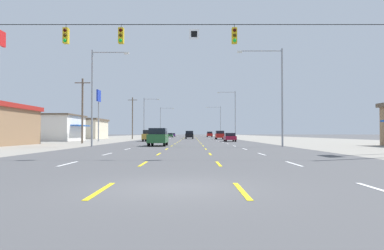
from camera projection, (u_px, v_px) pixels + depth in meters
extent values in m
plane|color=#4C4C4F|center=(188.00, 140.00, 75.10)|extent=(572.00, 572.00, 0.00)
cube|color=gray|center=(74.00, 140.00, 75.01)|extent=(28.00, 440.00, 0.01)
cube|color=gray|center=(303.00, 140.00, 75.18)|extent=(28.00, 440.00, 0.01)
cube|color=white|center=(66.00, 164.00, 16.10)|extent=(0.14, 2.60, 0.01)
cube|color=white|center=(106.00, 154.00, 23.59)|extent=(0.14, 2.60, 0.01)
cube|color=white|center=(126.00, 149.00, 31.09)|extent=(0.14, 2.60, 0.01)
cube|color=white|center=(139.00, 146.00, 38.59)|extent=(0.14, 2.60, 0.01)
cube|color=white|center=(147.00, 144.00, 46.09)|extent=(0.14, 2.60, 0.01)
cube|color=white|center=(153.00, 142.00, 53.58)|extent=(0.14, 2.60, 0.01)
cube|color=white|center=(158.00, 141.00, 61.08)|extent=(0.14, 2.60, 0.01)
cube|color=white|center=(162.00, 140.00, 68.58)|extent=(0.14, 2.60, 0.01)
cube|color=white|center=(165.00, 140.00, 76.08)|extent=(0.14, 2.60, 0.01)
cube|color=white|center=(167.00, 139.00, 83.58)|extent=(0.14, 2.60, 0.01)
cube|color=white|center=(169.00, 139.00, 91.07)|extent=(0.14, 2.60, 0.01)
cube|color=white|center=(171.00, 138.00, 98.57)|extent=(0.14, 2.60, 0.01)
cube|color=white|center=(172.00, 138.00, 106.07)|extent=(0.14, 2.60, 0.01)
cube|color=white|center=(173.00, 137.00, 113.57)|extent=(0.14, 2.60, 0.01)
cube|color=white|center=(174.00, 137.00, 121.07)|extent=(0.14, 2.60, 0.01)
cube|color=white|center=(175.00, 137.00, 128.56)|extent=(0.14, 2.60, 0.01)
cube|color=white|center=(176.00, 137.00, 136.06)|extent=(0.14, 2.60, 0.01)
cube|color=white|center=(177.00, 137.00, 143.56)|extent=(0.14, 2.60, 0.01)
cube|color=white|center=(178.00, 136.00, 151.06)|extent=(0.14, 2.60, 0.01)
cube|color=white|center=(178.00, 136.00, 158.56)|extent=(0.14, 2.60, 0.01)
cube|color=white|center=(179.00, 136.00, 166.05)|extent=(0.14, 2.60, 0.01)
cube|color=white|center=(179.00, 136.00, 173.55)|extent=(0.14, 2.60, 0.01)
cube|color=white|center=(180.00, 136.00, 181.05)|extent=(0.14, 2.60, 0.01)
cube|color=white|center=(180.00, 136.00, 188.55)|extent=(0.14, 2.60, 0.01)
cube|color=white|center=(181.00, 136.00, 196.04)|extent=(0.14, 2.60, 0.01)
cube|color=white|center=(181.00, 136.00, 203.54)|extent=(0.14, 2.60, 0.01)
cube|color=white|center=(181.00, 135.00, 211.04)|extent=(0.14, 2.60, 0.01)
cube|color=white|center=(182.00, 135.00, 218.54)|extent=(0.14, 2.60, 0.01)
cube|color=white|center=(182.00, 135.00, 226.04)|extent=(0.14, 2.60, 0.01)
cube|color=yellow|center=(99.00, 191.00, 8.61)|extent=(0.14, 2.60, 0.01)
cube|color=yellow|center=(142.00, 164.00, 16.11)|extent=(0.14, 2.60, 0.01)
cube|color=yellow|center=(157.00, 154.00, 23.60)|extent=(0.14, 2.60, 0.01)
cube|color=yellow|center=(166.00, 149.00, 31.10)|extent=(0.14, 2.60, 0.01)
cube|color=yellow|center=(170.00, 146.00, 38.60)|extent=(0.14, 2.60, 0.01)
cube|color=yellow|center=(174.00, 144.00, 46.10)|extent=(0.14, 2.60, 0.01)
cube|color=yellow|center=(176.00, 142.00, 53.60)|extent=(0.14, 2.60, 0.01)
cube|color=yellow|center=(178.00, 141.00, 61.09)|extent=(0.14, 2.60, 0.01)
cube|color=yellow|center=(179.00, 140.00, 68.59)|extent=(0.14, 2.60, 0.01)
cube|color=yellow|center=(180.00, 140.00, 76.09)|extent=(0.14, 2.60, 0.01)
cube|color=yellow|center=(181.00, 139.00, 83.59)|extent=(0.14, 2.60, 0.01)
cube|color=yellow|center=(182.00, 139.00, 91.09)|extent=(0.14, 2.60, 0.01)
cube|color=yellow|center=(183.00, 138.00, 98.58)|extent=(0.14, 2.60, 0.01)
cube|color=yellow|center=(183.00, 138.00, 106.08)|extent=(0.14, 2.60, 0.01)
cube|color=yellow|center=(184.00, 137.00, 113.58)|extent=(0.14, 2.60, 0.01)
cube|color=yellow|center=(184.00, 137.00, 121.08)|extent=(0.14, 2.60, 0.01)
cube|color=yellow|center=(185.00, 137.00, 128.58)|extent=(0.14, 2.60, 0.01)
cube|color=yellow|center=(185.00, 137.00, 136.07)|extent=(0.14, 2.60, 0.01)
cube|color=yellow|center=(185.00, 137.00, 143.57)|extent=(0.14, 2.60, 0.01)
cube|color=yellow|center=(186.00, 136.00, 151.07)|extent=(0.14, 2.60, 0.01)
cube|color=yellow|center=(186.00, 136.00, 158.57)|extent=(0.14, 2.60, 0.01)
cube|color=yellow|center=(186.00, 136.00, 166.07)|extent=(0.14, 2.60, 0.01)
cube|color=yellow|center=(186.00, 136.00, 173.56)|extent=(0.14, 2.60, 0.01)
cube|color=yellow|center=(186.00, 136.00, 181.06)|extent=(0.14, 2.60, 0.01)
cube|color=yellow|center=(187.00, 136.00, 188.56)|extent=(0.14, 2.60, 0.01)
cube|color=yellow|center=(187.00, 136.00, 196.06)|extent=(0.14, 2.60, 0.01)
cube|color=yellow|center=(187.00, 136.00, 203.55)|extent=(0.14, 2.60, 0.01)
cube|color=yellow|center=(187.00, 135.00, 211.05)|extent=(0.14, 2.60, 0.01)
cube|color=yellow|center=(187.00, 135.00, 218.55)|extent=(0.14, 2.60, 0.01)
cube|color=yellow|center=(187.00, 135.00, 226.05)|extent=(0.14, 2.60, 0.01)
cube|color=yellow|center=(240.00, 190.00, 8.62)|extent=(0.14, 2.60, 0.01)
cube|color=yellow|center=(217.00, 164.00, 16.12)|extent=(0.14, 2.60, 0.01)
cube|color=yellow|center=(209.00, 154.00, 23.62)|extent=(0.14, 2.60, 0.01)
cube|color=yellow|center=(205.00, 149.00, 31.11)|extent=(0.14, 2.60, 0.01)
cube|color=yellow|center=(202.00, 146.00, 38.61)|extent=(0.14, 2.60, 0.01)
cube|color=yellow|center=(200.00, 144.00, 46.11)|extent=(0.14, 2.60, 0.01)
cube|color=yellow|center=(199.00, 142.00, 53.61)|extent=(0.14, 2.60, 0.01)
cube|color=yellow|center=(198.00, 141.00, 61.11)|extent=(0.14, 2.60, 0.01)
cube|color=yellow|center=(197.00, 140.00, 68.60)|extent=(0.14, 2.60, 0.01)
cube|color=yellow|center=(196.00, 140.00, 76.10)|extent=(0.14, 2.60, 0.01)
cube|color=yellow|center=(196.00, 139.00, 83.60)|extent=(0.14, 2.60, 0.01)
cube|color=yellow|center=(196.00, 139.00, 91.10)|extent=(0.14, 2.60, 0.01)
cube|color=yellow|center=(195.00, 138.00, 98.60)|extent=(0.14, 2.60, 0.01)
cube|color=yellow|center=(195.00, 138.00, 106.09)|extent=(0.14, 2.60, 0.01)
cube|color=yellow|center=(195.00, 137.00, 113.59)|extent=(0.14, 2.60, 0.01)
cube|color=yellow|center=(194.00, 137.00, 121.09)|extent=(0.14, 2.60, 0.01)
cube|color=yellow|center=(194.00, 137.00, 128.59)|extent=(0.14, 2.60, 0.01)
cube|color=yellow|center=(194.00, 137.00, 136.09)|extent=(0.14, 2.60, 0.01)
cube|color=yellow|center=(194.00, 137.00, 143.58)|extent=(0.14, 2.60, 0.01)
cube|color=yellow|center=(194.00, 136.00, 151.08)|extent=(0.14, 2.60, 0.01)
cube|color=yellow|center=(194.00, 136.00, 158.58)|extent=(0.14, 2.60, 0.01)
cube|color=yellow|center=(193.00, 136.00, 166.08)|extent=(0.14, 2.60, 0.01)
cube|color=yellow|center=(193.00, 136.00, 173.58)|extent=(0.14, 2.60, 0.01)
cube|color=yellow|center=(193.00, 136.00, 181.07)|extent=(0.14, 2.60, 0.01)
cube|color=yellow|center=(193.00, 136.00, 188.57)|extent=(0.14, 2.60, 0.01)
cube|color=yellow|center=(193.00, 136.00, 196.07)|extent=(0.14, 2.60, 0.01)
cube|color=yellow|center=(193.00, 136.00, 203.57)|extent=(0.14, 2.60, 0.01)
cube|color=yellow|center=(193.00, 135.00, 211.06)|extent=(0.14, 2.60, 0.01)
cube|color=yellow|center=(193.00, 135.00, 218.56)|extent=(0.14, 2.60, 0.01)
cube|color=yellow|center=(193.00, 135.00, 226.06)|extent=(0.14, 2.60, 0.01)
cube|color=white|center=(381.00, 190.00, 8.63)|extent=(0.14, 2.60, 0.01)
cube|color=white|center=(293.00, 164.00, 16.13)|extent=(0.14, 2.60, 0.01)
cube|color=white|center=(260.00, 154.00, 23.63)|extent=(0.14, 2.60, 0.01)
cube|color=white|center=(244.00, 149.00, 31.13)|extent=(0.14, 2.60, 0.01)
cube|color=white|center=(233.00, 146.00, 38.62)|extent=(0.14, 2.60, 0.01)
cube|color=white|center=(226.00, 144.00, 46.12)|extent=(0.14, 2.60, 0.01)
cube|color=white|center=(221.00, 142.00, 53.62)|extent=(0.14, 2.60, 0.01)
cube|color=white|center=(218.00, 141.00, 61.12)|extent=(0.14, 2.60, 0.01)
cube|color=white|center=(215.00, 140.00, 68.62)|extent=(0.14, 2.60, 0.01)
cube|color=white|center=(212.00, 140.00, 76.11)|extent=(0.14, 2.60, 0.01)
cube|color=white|center=(210.00, 139.00, 83.61)|extent=(0.14, 2.60, 0.01)
cube|color=white|center=(209.00, 139.00, 91.11)|extent=(0.14, 2.60, 0.01)
cube|color=white|center=(207.00, 138.00, 98.61)|extent=(0.14, 2.60, 0.01)
cube|color=white|center=(206.00, 138.00, 106.11)|extent=(0.14, 2.60, 0.01)
cube|color=white|center=(205.00, 137.00, 113.60)|extent=(0.14, 2.60, 0.01)
cube|color=white|center=(204.00, 137.00, 121.10)|extent=(0.14, 2.60, 0.01)
cube|color=white|center=(204.00, 137.00, 128.60)|extent=(0.14, 2.60, 0.01)
cube|color=white|center=(203.00, 137.00, 136.10)|extent=(0.14, 2.60, 0.01)
cube|color=white|center=(202.00, 137.00, 143.60)|extent=(0.14, 2.60, 0.01)
cube|color=white|center=(202.00, 136.00, 151.09)|extent=(0.14, 2.60, 0.01)
cube|color=white|center=(201.00, 136.00, 158.59)|extent=(0.14, 2.60, 0.01)
cube|color=white|center=(201.00, 136.00, 166.09)|extent=(0.14, 2.60, 0.01)
cube|color=white|center=(200.00, 136.00, 173.59)|extent=(0.14, 2.60, 0.01)
cube|color=white|center=(200.00, 136.00, 181.08)|extent=(0.14, 2.60, 0.01)
cube|color=white|center=(200.00, 136.00, 188.58)|extent=(0.14, 2.60, 0.01)
cube|color=white|center=(199.00, 136.00, 196.08)|extent=(0.14, 2.60, 0.01)
cube|color=white|center=(199.00, 136.00, 203.58)|extent=(0.14, 2.60, 0.01)
cube|color=white|center=(199.00, 135.00, 211.08)|extent=(0.14, 2.60, 0.01)
cube|color=white|center=(198.00, 135.00, 218.57)|extent=(0.14, 2.60, 0.01)
cube|color=white|center=(198.00, 135.00, 226.07)|extent=(0.14, 2.60, 0.01)
cylinder|color=black|center=(182.00, 25.00, 20.59)|extent=(24.88, 0.04, 0.04)
cube|color=white|center=(193.00, 34.00, 20.52)|extent=(0.60, 0.04, 0.60)
cube|color=black|center=(193.00, 34.00, 20.50)|extent=(0.36, 0.01, 0.36)
cube|color=gold|center=(65.00, 36.00, 20.45)|extent=(0.30, 0.34, 0.92)
cylinder|color=black|center=(65.00, 26.00, 20.47)|extent=(0.03, 0.03, 0.24)
sphere|color=#2F0402|center=(64.00, 30.00, 20.27)|extent=(0.20, 0.20, 0.20)
sphere|color=#352202|center=(63.00, 35.00, 20.27)|extent=(0.20, 0.20, 0.20)
sphere|color=green|center=(63.00, 40.00, 20.26)|extent=(0.20, 0.20, 0.20)
cube|color=gold|center=(120.00, 36.00, 20.46)|extent=(0.30, 0.34, 0.92)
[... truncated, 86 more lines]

